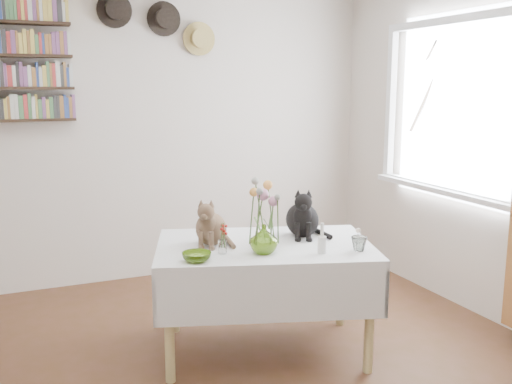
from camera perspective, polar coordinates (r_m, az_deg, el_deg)
name	(u,v)px	position (r m, az deg, el deg)	size (l,w,h in m)	color
room	(250,170)	(2.82, -0.57, 2.24)	(4.08, 4.58, 2.58)	brown
window	(451,121)	(4.55, 18.91, 6.71)	(0.12, 1.52, 1.32)	white
dining_table	(264,271)	(3.57, 0.85, -7.86)	(1.50, 1.20, 0.70)	white
tabby_cat	(211,220)	(3.48, -4.53, -2.81)	(0.20, 0.26, 0.30)	brown
black_cat	(302,211)	(3.67, 4.66, -1.89)	(0.22, 0.28, 0.33)	black
flower_vase	(264,239)	(3.30, 0.79, -4.72)	(0.16, 0.16, 0.17)	#9DC643
green_bowl	(197,257)	(3.19, -5.96, -6.47)	(0.16, 0.16, 0.05)	#9DC643
drinking_glass	(359,244)	(3.41, 10.26, -5.12)	(0.09, 0.09, 0.09)	white
candlestick	(322,243)	(3.33, 6.60, -5.10)	(0.05, 0.05, 0.18)	white
berry_jar	(222,238)	(3.30, -3.39, -4.66)	(0.05, 0.05, 0.21)	white
porcelain_figurine	(358,237)	(3.58, 10.14, -4.41)	(0.05, 0.05, 0.10)	white
flower_bouquet	(263,196)	(3.25, 0.75, -0.36)	(0.17, 0.13, 0.39)	#4C7233
bookshelf_unit	(2,60)	(4.74, -24.07, 11.92)	(1.00, 0.16, 0.91)	#312115
wall_hats	(161,23)	(4.93, -9.52, 16.37)	(0.98, 0.09, 0.48)	black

